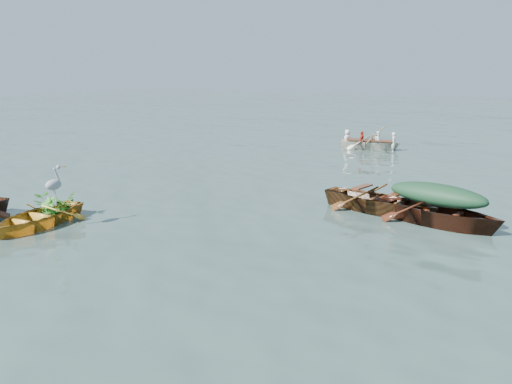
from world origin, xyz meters
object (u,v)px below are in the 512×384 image
(rowed_boat, at_px, (369,149))
(yellow_dinghy, at_px, (38,226))
(green_tarp_boat, at_px, (435,224))
(open_wooden_boat, at_px, (379,213))
(heron, at_px, (54,191))

(rowed_boat, bearing_deg, yellow_dinghy, 161.34)
(green_tarp_boat, relative_size, rowed_boat, 1.11)
(open_wooden_boat, distance_m, rowed_boat, 10.89)
(heron, bearing_deg, yellow_dinghy, -174.81)
(green_tarp_boat, height_order, rowed_boat, green_tarp_boat)
(yellow_dinghy, xyz_separation_m, green_tarp_boat, (7.60, 5.42, 0.00))
(yellow_dinghy, relative_size, green_tarp_boat, 0.74)
(green_tarp_boat, distance_m, rowed_boat, 11.75)
(open_wooden_boat, height_order, heron, heron)
(green_tarp_boat, bearing_deg, yellow_dinghy, 134.35)
(yellow_dinghy, distance_m, rowed_boat, 15.75)
(green_tarp_boat, xyz_separation_m, open_wooden_boat, (-1.46, 0.23, 0.00))
(open_wooden_boat, xyz_separation_m, heron, (-5.62, -5.48, 0.88))
(green_tarp_boat, distance_m, open_wooden_boat, 1.48)
(rowed_boat, bearing_deg, green_tarp_boat, -162.53)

